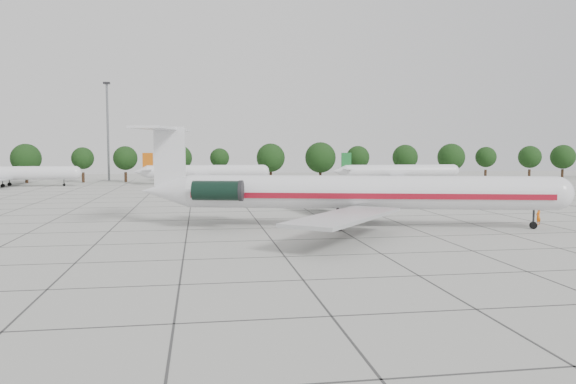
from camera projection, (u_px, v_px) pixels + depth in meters
name	position (u px, v px, depth m)	size (l,w,h in m)	color
ground	(263.00, 228.00, 60.47)	(260.00, 260.00, 0.00)	#A6A69F
apron_joints	(250.00, 212.00, 75.24)	(170.00, 170.00, 0.02)	#383838
main_airliner	(344.00, 192.00, 61.12)	(46.25, 35.82, 10.97)	silver
ground_crew	(538.00, 216.00, 63.17)	(0.70, 0.46, 1.91)	orange
bg_airliner_b	(10.00, 174.00, 123.82)	(28.24, 27.20, 7.40)	silver
bg_airliner_c	(205.00, 172.00, 133.18)	(28.24, 27.20, 7.40)	silver
bg_airliner_d	(399.00, 171.00, 135.85)	(28.24, 27.20, 7.40)	silver
tree_line	(179.00, 158.00, 141.86)	(249.86, 8.44, 10.22)	#332114
floodlight_mast	(108.00, 126.00, 145.23)	(1.60, 1.60, 25.45)	slate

